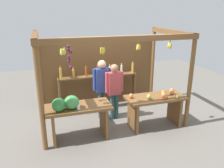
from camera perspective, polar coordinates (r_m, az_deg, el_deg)
The scene contains 7 objects.
ground_plane at distance 6.06m, azimuth -0.54°, elevation -8.61°, with size 12.00×12.00×0.00m, color slate.
market_stall at distance 6.00m, azimuth -1.87°, elevation 4.54°, with size 3.48×2.01×2.26m.
fruit_counter_left at distance 4.91m, azimuth -9.42°, elevation -6.82°, with size 1.41×0.66×1.06m.
fruit_counter_right at distance 5.54m, azimuth 10.94°, elevation -4.99°, with size 1.41×0.65×0.93m.
bottle_shelf_unit at distance 6.36m, azimuth -3.50°, elevation 0.53°, with size 2.23×0.22×1.36m.
vendor_man at distance 5.75m, azimuth -2.52°, elevation -0.08°, with size 0.48×0.21×1.56m.
vendor_woman at distance 5.70m, azimuth 0.57°, elevation -0.85°, with size 0.48×0.20×1.48m.
Camera 1 is at (-1.56, -5.18, 2.74)m, focal length 36.04 mm.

